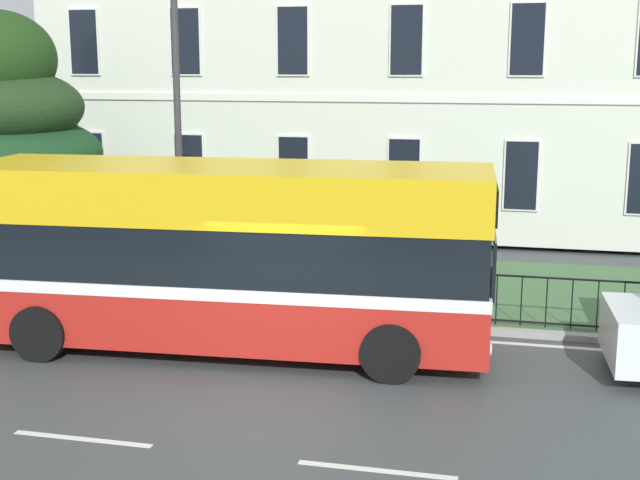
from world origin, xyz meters
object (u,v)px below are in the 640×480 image
evergreen_tree (11,147)px  street_lamp_post (177,110)px  georgian_townhouse (375,6)px  single_decker_bus (228,254)px  litter_bin (369,284)px

evergreen_tree → street_lamp_post: street_lamp_post is taller
georgian_townhouse → single_decker_bus: size_ratio=2.07×
evergreen_tree → litter_bin: 10.71m
street_lamp_post → litter_bin: 5.20m
georgian_townhouse → street_lamp_post: size_ratio=2.78×
georgian_townhouse → litter_bin: bearing=-80.6°
litter_bin → single_decker_bus: bearing=-128.6°
georgian_townhouse → litter_bin: (1.80, -10.86, -6.05)m
evergreen_tree → single_decker_bus: bearing=-36.9°
evergreen_tree → litter_bin: size_ratio=5.98×
georgian_townhouse → evergreen_tree: size_ratio=3.10×
single_decker_bus → street_lamp_post: bearing=123.9°
litter_bin → evergreen_tree: bearing=161.4°
evergreen_tree → single_decker_bus: (7.89, -5.91, -1.12)m
single_decker_bus → street_lamp_post: street_lamp_post is taller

